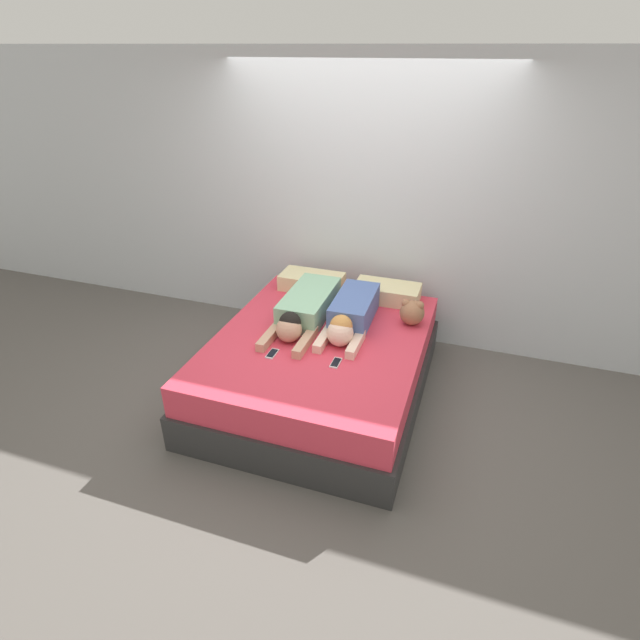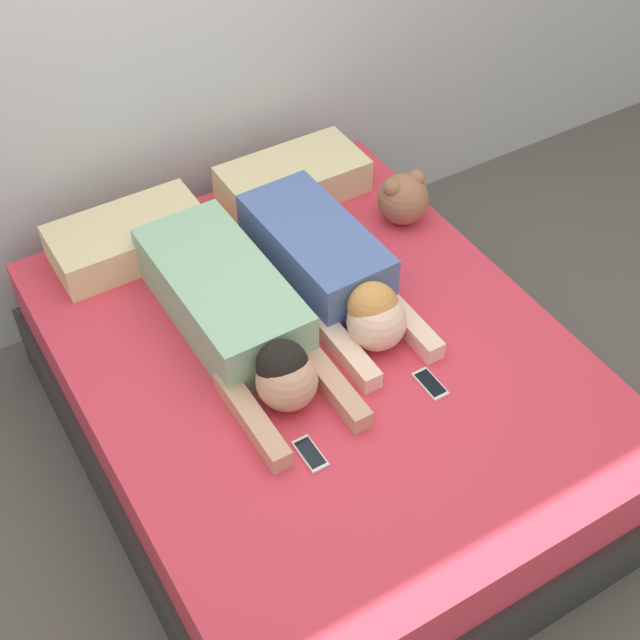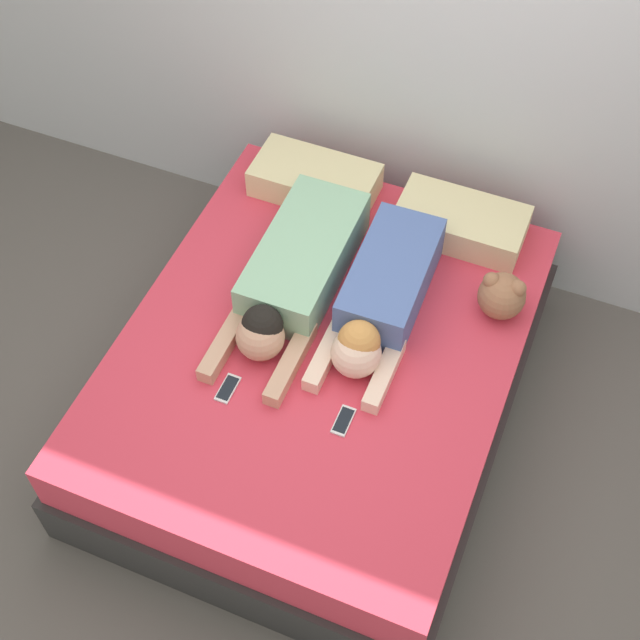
% 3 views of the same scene
% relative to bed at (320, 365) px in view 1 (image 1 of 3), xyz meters
% --- Properties ---
extents(ground_plane, '(12.00, 12.00, 0.00)m').
position_rel_bed_xyz_m(ground_plane, '(0.00, 0.00, -0.27)').
color(ground_plane, '#5B5651').
extents(wall_back, '(12.00, 0.06, 2.60)m').
position_rel_bed_xyz_m(wall_back, '(0.00, 1.18, 1.03)').
color(wall_back, silver).
rests_on(wall_back, ground_plane).
extents(bed, '(1.67, 2.06, 0.55)m').
position_rel_bed_xyz_m(bed, '(0.00, 0.00, 0.00)').
color(bed, '#2D2D2D').
rests_on(bed, ground_plane).
extents(pillow_head_left, '(0.59, 0.31, 0.15)m').
position_rel_bed_xyz_m(pillow_head_left, '(-0.36, 0.82, 0.35)').
color(pillow_head_left, beige).
rests_on(pillow_head_left, bed).
extents(pillow_head_right, '(0.59, 0.31, 0.15)m').
position_rel_bed_xyz_m(pillow_head_right, '(0.36, 0.82, 0.35)').
color(pillow_head_right, beige).
rests_on(pillow_head_right, bed).
extents(person_left, '(0.36, 1.07, 0.24)m').
position_rel_bed_xyz_m(person_left, '(-0.21, 0.21, 0.38)').
color(person_left, '#8CBF99').
rests_on(person_left, bed).
extents(person_right, '(0.33, 0.92, 0.24)m').
position_rel_bed_xyz_m(person_right, '(0.19, 0.23, 0.39)').
color(person_right, '#4C66A5').
rests_on(person_right, bed).
extents(cell_phone_left, '(0.06, 0.14, 0.01)m').
position_rel_bed_xyz_m(cell_phone_left, '(-0.26, -0.36, 0.28)').
color(cell_phone_left, silver).
rests_on(cell_phone_left, bed).
extents(cell_phone_right, '(0.06, 0.14, 0.01)m').
position_rel_bed_xyz_m(cell_phone_right, '(0.23, -0.33, 0.28)').
color(cell_phone_right, silver).
rests_on(cell_phone_right, bed).
extents(plush_toy, '(0.21, 0.21, 0.22)m').
position_rel_bed_xyz_m(plush_toy, '(0.65, 0.44, 0.39)').
color(plush_toy, '#996647').
rests_on(plush_toy, bed).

